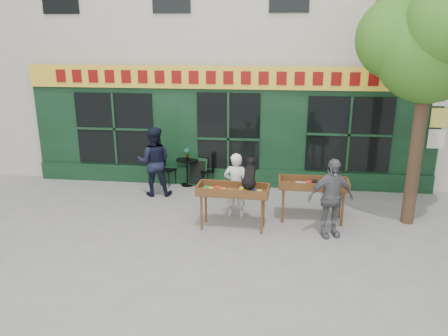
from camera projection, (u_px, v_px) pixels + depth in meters
The scene contains 14 objects.
ground at pixel (217, 218), 10.11m from camera, with size 80.00×80.00×0.00m, color slate.
building at pixel (241, 6), 14.32m from camera, with size 14.00×7.26×10.00m.
street_tree at pixel (433, 33), 8.76m from camera, with size 3.05×2.90×5.60m.
book_cart_center at pixel (233, 193), 9.37m from camera, with size 1.53×0.70×0.99m.
dog at pixel (249, 173), 9.14m from camera, with size 0.34×0.60×0.60m, color black, non-canonical shape.
woman at pixel (236, 185), 10.00m from camera, with size 0.56×0.37×1.53m, color silver.
book_cart_right at pixel (313, 186), 9.76m from camera, with size 1.51×0.64×0.99m.
man_right at pixel (331, 198), 9.00m from camera, with size 0.99×0.41×1.69m, color #58585D.
bistro_table at pixel (187, 167), 12.16m from camera, with size 0.60×0.60×0.76m.
bistro_chair_left at pixel (165, 165), 12.24m from camera, with size 0.49×0.48×0.95m.
bistro_chair_right at pixel (210, 167), 12.12m from camera, with size 0.46×0.46×0.95m.
potted_plant at pixel (187, 154), 12.05m from camera, with size 0.17×0.11×0.32m, color gray.
man_left at pixel (154, 161), 11.35m from camera, with size 0.89×0.69×1.83m, color black.
chalkboard at pixel (197, 172), 12.16m from camera, with size 0.59×0.32×0.79m.
Camera 1 is at (1.25, -9.24, 4.07)m, focal length 35.00 mm.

